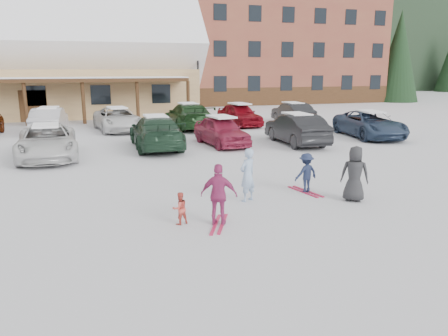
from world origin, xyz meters
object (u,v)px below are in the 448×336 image
object	(u,v)px
parked_car_5	(296,129)
alpine_hotel	(248,23)
lamp_post	(198,68)
parked_car_6	(370,124)
parked_car_9	(49,121)
toddler_red	(180,208)
parked_car_2	(47,142)
parked_car_4	(221,131)
child_navy	(306,173)
bystander_dark	(355,174)
adult_skier	(248,175)
parked_car_13	(293,113)
child_magenta	(219,195)
parked_car_10	(118,119)
day_lodge	(10,65)
parked_car_12	(240,115)
parked_car_3	(156,132)
parked_car_11	(188,116)

from	to	relation	value
parked_car_5	alpine_hotel	bearing A→B (deg)	-104.30
lamp_post	parked_car_6	world-z (taller)	lamp_post
lamp_post	parked_car_9	distance (m)	13.66
parked_car_5	toddler_red	bearing A→B (deg)	51.80
parked_car_2	parked_car_4	bearing A→B (deg)	3.74
alpine_hotel	child_navy	xyz separation A→B (m)	(-11.28, -36.70, -8.03)
lamp_post	parked_car_2	bearing A→B (deg)	-123.47
parked_car_2	bystander_dark	bearing A→B (deg)	-48.88
adult_skier	parked_car_13	world-z (taller)	adult_skier
adult_skier	child_magenta	bearing A→B (deg)	22.45
lamp_post	alpine_hotel	bearing A→B (deg)	56.21
adult_skier	parked_car_10	bearing A→B (deg)	-109.26
parked_car_6	parked_car_10	bearing A→B (deg)	159.89
child_magenta	parked_car_2	world-z (taller)	child_magenta
adult_skier	parked_car_13	distance (m)	18.29
day_lodge	parked_car_13	bearing A→B (deg)	-30.26
parked_car_2	parked_car_12	bearing A→B (deg)	31.29
parked_car_2	alpine_hotel	bearing A→B (deg)	52.87
child_navy	alpine_hotel	bearing A→B (deg)	-119.66
day_lodge	parked_car_10	size ratio (longest dim) A/B	5.78
toddler_red	parked_car_4	size ratio (longest dim) A/B	0.19
adult_skier	parked_car_5	xyz separation A→B (m)	(5.57, 8.31, -0.01)
bystander_dark	day_lodge	bearing A→B (deg)	-31.66
parked_car_2	parked_car_10	size ratio (longest dim) A/B	1.01
parked_car_3	lamp_post	bearing A→B (deg)	-110.82
lamp_post	adult_skier	bearing A→B (deg)	-100.24
lamp_post	parked_car_6	size ratio (longest dim) A/B	1.28
parked_car_6	parked_car_13	world-z (taller)	parked_car_6
parked_car_5	parked_car_13	xyz separation A→B (m)	(3.44, 7.61, -0.05)
alpine_hotel	lamp_post	distance (m)	17.00
lamp_post	parked_car_9	bearing A→B (deg)	-143.24
bystander_dark	parked_car_3	xyz separation A→B (m)	(-4.15, 10.01, -0.03)
alpine_hotel	parked_car_10	distance (m)	27.74
child_navy	parked_car_5	bearing A→B (deg)	-126.66
bystander_dark	parked_car_11	world-z (taller)	bystander_dark
day_lodge	parked_car_12	world-z (taller)	day_lodge
toddler_red	parked_car_6	distance (m)	16.37
child_magenta	parked_car_11	distance (m)	17.35
lamp_post	toddler_red	distance (m)	25.87
day_lodge	lamp_post	world-z (taller)	day_lodge
parked_car_3	alpine_hotel	bearing A→B (deg)	-117.41
parked_car_5	parked_car_11	bearing A→B (deg)	-60.61
day_lodge	parked_car_3	bearing A→B (deg)	-63.97
parked_car_3	parked_car_11	bearing A→B (deg)	-114.71
adult_skier	toddler_red	size ratio (longest dim) A/B	1.90
parked_car_10	parked_car_12	distance (m)	7.78
toddler_red	alpine_hotel	bearing A→B (deg)	-127.16
bystander_dark	alpine_hotel	bearing A→B (deg)	-71.80
parked_car_12	parked_car_11	bearing A→B (deg)	178.41
day_lodge	child_magenta	bearing A→B (deg)	-73.16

